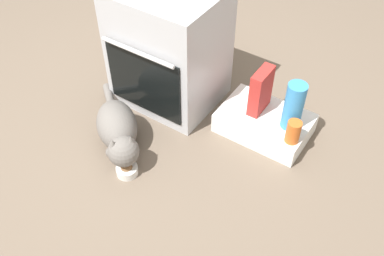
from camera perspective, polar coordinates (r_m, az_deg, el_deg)
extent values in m
plane|color=#6B5B4C|center=(2.66, -7.11, -1.10)|extent=(8.00, 8.00, 0.00)
cube|color=#B7BABF|center=(2.69, -3.01, 10.62)|extent=(0.62, 0.52, 0.77)
cube|color=black|center=(2.58, -6.39, 6.02)|extent=(0.52, 0.01, 0.42)
cylinder|color=silver|center=(2.42, -7.26, 9.88)|extent=(0.49, 0.02, 0.02)
cube|color=white|center=(2.66, 9.52, 0.65)|extent=(0.54, 0.36, 0.13)
cylinder|color=white|center=(2.45, -8.56, -5.53)|extent=(0.12, 0.12, 0.05)
sphere|color=brown|center=(2.44, -8.60, -5.27)|extent=(0.07, 0.07, 0.07)
ellipsoid|color=slate|center=(2.56, -9.89, 0.40)|extent=(0.43, 0.41, 0.23)
sphere|color=slate|center=(2.38, -9.02, -3.06)|extent=(0.17, 0.17, 0.17)
cone|color=slate|center=(2.34, -8.05, -1.75)|extent=(0.06, 0.06, 0.08)
cone|color=slate|center=(2.33, -10.35, -2.23)|extent=(0.06, 0.06, 0.08)
cylinder|color=slate|center=(2.82, -10.78, 3.76)|extent=(0.27, 0.24, 0.09)
sphere|color=slate|center=(2.55, -7.80, -2.55)|extent=(0.07, 0.07, 0.07)
sphere|color=slate|center=(2.55, -10.62, -3.14)|extent=(0.07, 0.07, 0.07)
cube|color=#B72D28|center=(2.56, 9.06, 4.87)|extent=(0.07, 0.18, 0.28)
cylinder|color=#D16023|center=(2.44, 13.21, -0.49)|extent=(0.08, 0.08, 0.14)
cylinder|color=#388CD1|center=(2.48, 13.26, 2.83)|extent=(0.11, 0.11, 0.30)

